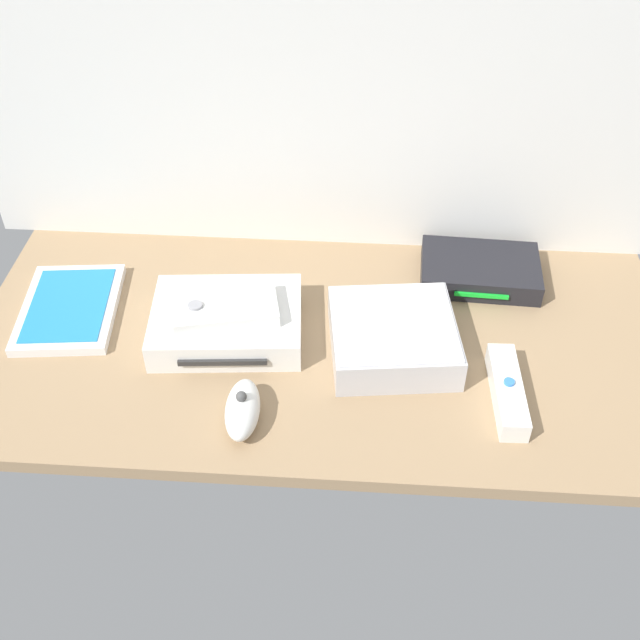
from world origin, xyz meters
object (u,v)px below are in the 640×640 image
at_px(game_console, 227,322).
at_px(remote_classic_pad, 225,309).
at_px(remote_wand, 507,391).
at_px(mini_computer, 393,336).
at_px(network_router, 480,270).
at_px(remote_nunchuk, 243,409).
at_px(game_case, 70,308).

xyz_separation_m(game_console, remote_classic_pad, (0.00, -0.01, 0.03)).
bearing_deg(remote_wand, mini_computer, 149.06).
height_order(mini_computer, remote_classic_pad, remote_classic_pad).
height_order(mini_computer, network_router, mini_computer).
relative_size(network_router, remote_classic_pad, 1.17).
bearing_deg(remote_nunchuk, remote_classic_pad, 104.00).
height_order(network_router, remote_wand, same).
bearing_deg(remote_wand, remote_nunchuk, -171.97).
distance_m(mini_computer, network_router, 0.22).
xyz_separation_m(game_case, remote_nunchuk, (0.29, -0.19, 0.01)).
distance_m(remote_wand, remote_nunchuk, 0.34).
xyz_separation_m(mini_computer, network_router, (0.13, 0.17, -0.01)).
height_order(game_case, remote_nunchuk, remote_nunchuk).
distance_m(network_router, remote_nunchuk, 0.45).
bearing_deg(game_console, remote_classic_pad, -87.34).
relative_size(game_console, game_case, 1.10).
bearing_deg(remote_nunchuk, remote_wand, 7.70).
bearing_deg(game_console, remote_nunchuk, -79.12).
xyz_separation_m(game_console, mini_computer, (0.24, -0.02, 0.00)).
distance_m(game_case, remote_nunchuk, 0.34).
relative_size(mini_computer, network_router, 1.02).
distance_m(mini_computer, game_case, 0.48).
bearing_deg(remote_classic_pad, game_case, 158.13).
xyz_separation_m(mini_computer, remote_wand, (0.15, -0.08, -0.01)).
bearing_deg(remote_nunchuk, network_router, 41.63).
xyz_separation_m(network_router, remote_nunchuk, (-0.32, -0.31, 0.00)).
bearing_deg(game_case, remote_wand, -18.05).
relative_size(mini_computer, remote_nunchuk, 1.86).
height_order(network_router, remote_classic_pad, remote_classic_pad).
bearing_deg(game_case, game_console, -13.22).
relative_size(game_console, network_router, 1.20).
bearing_deg(game_console, game_case, 168.06).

